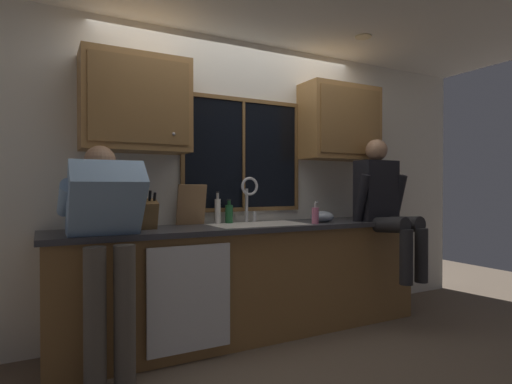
{
  "coord_description": "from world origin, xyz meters",
  "views": [
    {
      "loc": [
        -1.56,
        -3.33,
        1.23
      ],
      "look_at": [
        0.04,
        -0.3,
        1.19
      ],
      "focal_mm": 28.75,
      "sensor_mm": 36.0,
      "label": 1
    }
  ],
  "objects_px": {
    "bottle_tall_clear": "(229,213)",
    "soap_dispenser": "(315,215)",
    "cutting_board": "(191,205)",
    "person_sitting_on_counter": "(384,201)",
    "mixing_bowl": "(322,217)",
    "knife_block": "(148,215)",
    "bottle_green_glass": "(218,210)",
    "person_standing": "(106,232)"
  },
  "relations": [
    {
      "from": "person_standing",
      "to": "soap_dispenser",
      "type": "xyz_separation_m",
      "value": [
        1.7,
        0.11,
        0.05
      ]
    },
    {
      "from": "person_standing",
      "to": "bottle_green_glass",
      "type": "distance_m",
      "value": 1.1
    },
    {
      "from": "person_standing",
      "to": "soap_dispenser",
      "type": "height_order",
      "value": "person_standing"
    },
    {
      "from": "knife_block",
      "to": "bottle_green_glass",
      "type": "bearing_deg",
      "value": 16.82
    },
    {
      "from": "person_standing",
      "to": "mixing_bowl",
      "type": "xyz_separation_m",
      "value": [
        1.87,
        0.23,
        0.02
      ]
    },
    {
      "from": "person_standing",
      "to": "knife_block",
      "type": "distance_m",
      "value": 0.47
    },
    {
      "from": "knife_block",
      "to": "mixing_bowl",
      "type": "xyz_separation_m",
      "value": [
        1.53,
        -0.08,
        -0.06
      ]
    },
    {
      "from": "mixing_bowl",
      "to": "bottle_green_glass",
      "type": "relative_size",
      "value": 0.75
    },
    {
      "from": "person_sitting_on_counter",
      "to": "mixing_bowl",
      "type": "bearing_deg",
      "value": 159.36
    },
    {
      "from": "soap_dispenser",
      "to": "cutting_board",
      "type": "bearing_deg",
      "value": 157.28
    },
    {
      "from": "cutting_board",
      "to": "bottle_tall_clear",
      "type": "distance_m",
      "value": 0.35
    },
    {
      "from": "soap_dispenser",
      "to": "bottle_green_glass",
      "type": "bearing_deg",
      "value": 151.48
    },
    {
      "from": "person_sitting_on_counter",
      "to": "soap_dispenser",
      "type": "distance_m",
      "value": 0.73
    },
    {
      "from": "person_sitting_on_counter",
      "to": "bottle_tall_clear",
      "type": "bearing_deg",
      "value": 160.35
    },
    {
      "from": "mixing_bowl",
      "to": "person_standing",
      "type": "bearing_deg",
      "value": -173.02
    },
    {
      "from": "bottle_green_glass",
      "to": "person_sitting_on_counter",
      "type": "bearing_deg",
      "value": -18.34
    },
    {
      "from": "cutting_board",
      "to": "soap_dispenser",
      "type": "relative_size",
      "value": 1.75
    },
    {
      "from": "bottle_tall_clear",
      "to": "soap_dispenser",
      "type": "bearing_deg",
      "value": -32.37
    },
    {
      "from": "knife_block",
      "to": "person_standing",
      "type": "bearing_deg",
      "value": -137.59
    },
    {
      "from": "knife_block",
      "to": "bottle_green_glass",
      "type": "relative_size",
      "value": 1.17
    },
    {
      "from": "person_sitting_on_counter",
      "to": "bottle_tall_clear",
      "type": "height_order",
      "value": "person_sitting_on_counter"
    },
    {
      "from": "knife_block",
      "to": "bottle_green_glass",
      "type": "distance_m",
      "value": 0.66
    },
    {
      "from": "soap_dispenser",
      "to": "bottle_green_glass",
      "type": "height_order",
      "value": "bottle_green_glass"
    },
    {
      "from": "cutting_board",
      "to": "bottle_green_glass",
      "type": "height_order",
      "value": "cutting_board"
    },
    {
      "from": "person_sitting_on_counter",
      "to": "mixing_bowl",
      "type": "distance_m",
      "value": 0.6
    },
    {
      "from": "cutting_board",
      "to": "person_sitting_on_counter",
      "type": "bearing_deg",
      "value": -16.13
    },
    {
      "from": "person_standing",
      "to": "bottle_tall_clear",
      "type": "height_order",
      "value": "person_standing"
    },
    {
      "from": "person_standing",
      "to": "mixing_bowl",
      "type": "height_order",
      "value": "person_standing"
    },
    {
      "from": "person_sitting_on_counter",
      "to": "knife_block",
      "type": "height_order",
      "value": "person_sitting_on_counter"
    },
    {
      "from": "bottle_green_glass",
      "to": "bottle_tall_clear",
      "type": "distance_m",
      "value": 0.11
    },
    {
      "from": "person_standing",
      "to": "mixing_bowl",
      "type": "relative_size",
      "value": 7.34
    },
    {
      "from": "knife_block",
      "to": "soap_dispenser",
      "type": "height_order",
      "value": "knife_block"
    },
    {
      "from": "mixing_bowl",
      "to": "soap_dispenser",
      "type": "height_order",
      "value": "soap_dispenser"
    },
    {
      "from": "bottle_green_glass",
      "to": "cutting_board",
      "type": "bearing_deg",
      "value": 178.56
    },
    {
      "from": "knife_block",
      "to": "cutting_board",
      "type": "xyz_separation_m",
      "value": [
        0.4,
        0.2,
        0.06
      ]
    },
    {
      "from": "person_standing",
      "to": "cutting_board",
      "type": "xyz_separation_m",
      "value": [
        0.74,
        0.51,
        0.14
      ]
    },
    {
      "from": "person_standing",
      "to": "mixing_bowl",
      "type": "distance_m",
      "value": 1.89
    },
    {
      "from": "mixing_bowl",
      "to": "bottle_green_glass",
      "type": "xyz_separation_m",
      "value": [
        -0.9,
        0.27,
        0.07
      ]
    },
    {
      "from": "person_sitting_on_counter",
      "to": "bottle_tall_clear",
      "type": "xyz_separation_m",
      "value": [
        -1.34,
        0.48,
        -0.1
      ]
    },
    {
      "from": "bottle_green_glass",
      "to": "person_standing",
      "type": "bearing_deg",
      "value": -152.7
    },
    {
      "from": "person_standing",
      "to": "mixing_bowl",
      "type": "bearing_deg",
      "value": 6.98
    },
    {
      "from": "knife_block",
      "to": "soap_dispenser",
      "type": "relative_size",
      "value": 1.66
    }
  ]
}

